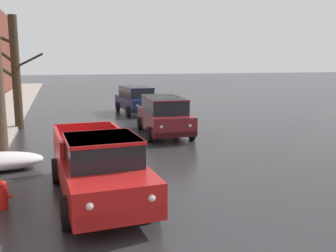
{
  "coord_description": "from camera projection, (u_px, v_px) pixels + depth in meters",
  "views": [
    {
      "loc": [
        -2.84,
        -3.17,
        3.48
      ],
      "look_at": [
        0.71,
        8.65,
        1.34
      ],
      "focal_mm": 39.86,
      "sensor_mm": 36.0,
      "label": 1
    }
  ],
  "objects": [
    {
      "name": "pickup_truck_red_approaching_near_lane",
      "position": [
        98.0,
        166.0,
        9.41
      ],
      "size": [
        2.34,
        5.53,
        1.76
      ],
      "color": "red",
      "rests_on": "ground"
    },
    {
      "name": "suv_darkblue_parked_kerbside_mid",
      "position": [
        136.0,
        99.0,
        25.07
      ],
      "size": [
        2.31,
        4.73,
        1.82
      ],
      "color": "navy",
      "rests_on": "ground"
    },
    {
      "name": "suv_maroon_parked_kerbside_close",
      "position": [
        164.0,
        114.0,
        17.81
      ],
      "size": [
        2.37,
        4.96,
        1.82
      ],
      "color": "maroon",
      "rests_on": "ground"
    },
    {
      "name": "snow_bank_along_left_kerb",
      "position": [
        136.0,
        96.0,
        34.46
      ],
      "size": [
        1.69,
        1.42,
        0.62
      ],
      "color": "white",
      "rests_on": "ground"
    },
    {
      "name": "fire_hydrant",
      "position": [
        3.0,
        195.0,
        8.86
      ],
      "size": [
        0.42,
        0.22,
        0.71
      ],
      "color": "red",
      "rests_on": "ground"
    },
    {
      "name": "bare_tree_mid_block",
      "position": [
        14.0,
        71.0,
        19.08
      ],
      "size": [
        2.91,
        3.1,
        5.8
      ],
      "color": "#382B1E",
      "rests_on": "ground"
    }
  ]
}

